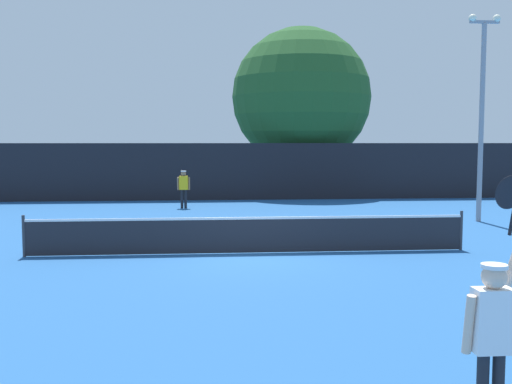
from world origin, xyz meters
name	(u,v)px	position (x,y,z in m)	size (l,w,h in m)	color
ground_plane	(249,253)	(0.00, 0.00, 0.00)	(120.00, 120.00, 0.00)	#235693
tennis_net	(249,234)	(0.00, 0.00, 0.51)	(11.59, 0.08, 1.07)	#232328
perimeter_fence	(228,172)	(0.00, 14.54, 1.43)	(37.54, 0.12, 2.87)	black
player_serving	(493,323)	(1.67, -9.94, 1.16)	(0.68, 0.40, 2.60)	white
player_receiving	(184,185)	(-2.11, 10.95, 1.02)	(0.57, 0.24, 1.66)	yellow
tennis_ball	(179,239)	(-1.94, 2.33, 0.03)	(0.07, 0.07, 0.07)	#CCE033
light_pole	(482,104)	(8.89, 5.59, 4.30)	(1.18, 0.28, 7.49)	gray
large_tree	(301,97)	(4.28, 18.17, 5.45)	(7.80, 7.80, 9.36)	brown
parked_car_near	(168,176)	(-3.46, 21.98, 0.78)	(2.24, 4.34, 1.69)	#B7B7BC
parked_car_mid	(248,176)	(1.53, 21.64, 0.78)	(2.36, 4.39, 1.69)	white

